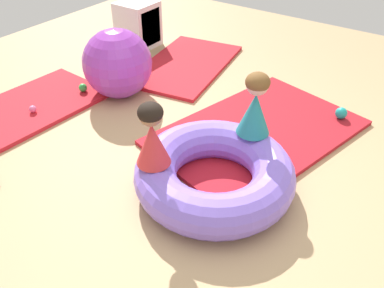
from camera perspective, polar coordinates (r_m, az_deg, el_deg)
The scene contains 13 objects.
ground_plane at distance 3.01m, azimuth 2.46°, elevation -6.78°, with size 8.00×8.00×0.00m, color tan.
gym_mat_front at distance 4.24m, azimuth -22.62°, elevation 4.71°, with size 1.49×0.88×0.04m, color red.
gym_mat_near_left at distance 4.80m, azimuth -0.87°, elevation 11.29°, with size 1.50×0.88×0.04m, color red.
gym_mat_near_right at distance 3.62m, azimuth 9.36°, elevation 1.65°, with size 1.84×1.19×0.04m, color #B21923.
inflatable_cushion at distance 2.92m, azimuth 3.22°, elevation -4.20°, with size 1.18×1.18×0.31m, color #8466E0.
child_in_teal at distance 2.98m, azimuth 9.06°, elevation 5.59°, with size 0.28×0.28×0.50m.
child_in_red at distance 2.65m, azimuth -5.76°, elevation 1.30°, with size 0.30×0.30×0.47m.
play_ball_green at distance 4.31m, azimuth -15.35°, elevation 7.79°, with size 0.09×0.09×0.09m, color green.
play_ball_red at distance 3.68m, azimuth 9.19°, elevation 3.18°, with size 0.06×0.06×0.06m, color red.
play_ball_teal at distance 3.96m, azimuth 20.59°, elevation 4.17°, with size 0.11×0.11×0.11m, color teal.
play_ball_pink at distance 4.10m, azimuth -21.85°, elevation 4.67°, with size 0.07×0.07×0.07m, color pink.
exercise_ball_large at distance 4.12m, azimuth -10.62°, elevation 11.25°, with size 0.69×0.69×0.69m, color purple.
storage_cube at distance 5.31m, azimuth -7.53°, elevation 16.57°, with size 0.44×0.44×0.56m.
Camera 1 is at (-1.86, -1.15, 2.06)m, focal length 37.24 mm.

